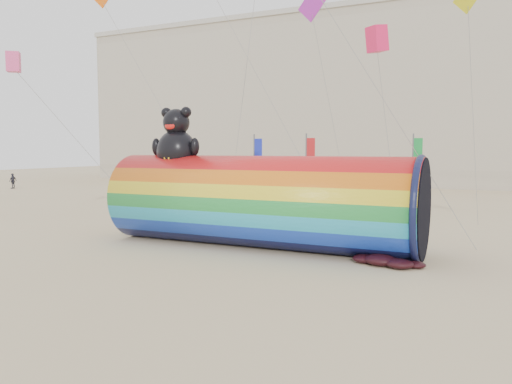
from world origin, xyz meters
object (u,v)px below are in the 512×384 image
at_px(kite_handler, 364,234).
at_px(fabric_bundle, 386,261).
at_px(hotel_building, 314,102).
at_px(windsock_assembly, 260,199).

relative_size(kite_handler, fabric_bundle, 0.58).
bearing_deg(hotel_building, kite_handler, -68.83).
height_order(hotel_building, fabric_bundle, hotel_building).
height_order(hotel_building, windsock_assembly, hotel_building).
relative_size(hotel_building, windsock_assembly, 4.50).
relative_size(hotel_building, fabric_bundle, 23.06).
bearing_deg(fabric_bundle, kite_handler, 123.58).
distance_m(windsock_assembly, fabric_bundle, 6.06).
bearing_deg(windsock_assembly, fabric_bundle, -13.05).
bearing_deg(kite_handler, hotel_building, -83.48).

